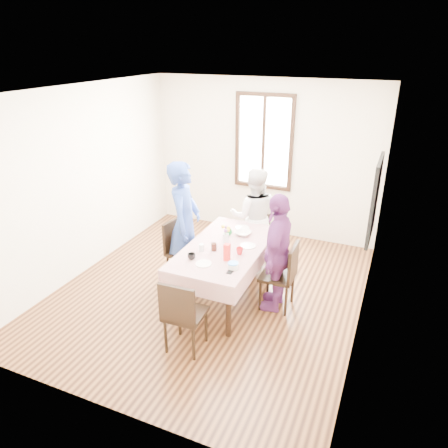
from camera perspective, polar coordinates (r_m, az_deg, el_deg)
The scene contains 30 objects.
ground at distance 5.99m, azimuth -1.93°, elevation -9.02°, with size 4.50×4.50×0.00m, color black.
back_wall at distance 7.38m, azimuth 5.39°, elevation 8.77°, with size 4.00×4.00×0.00m, color beige.
right_wall at distance 4.93m, azimuth 19.43°, elevation -0.19°, with size 4.50×4.50×0.00m, color beige.
window_frame at distance 7.30m, azimuth 5.43°, elevation 11.01°, with size 1.02×0.06×1.62m, color black.
window_pane at distance 7.30m, azimuth 5.46°, elevation 11.02°, with size 0.90×0.02×1.50m, color white.
art_poster at distance 5.14m, azimuth 19.81°, elevation 3.13°, with size 0.04×0.76×0.96m, color red.
dining_table at distance 5.68m, azimuth 0.20°, elevation -6.53°, with size 0.85×1.65×0.75m, color black.
tablecloth at distance 5.50m, azimuth 0.21°, elevation -3.10°, with size 0.97×1.77×0.01m, color #60050E.
chair_left at distance 6.04m, azimuth -5.41°, elevation -3.85°, with size 0.42×0.42×0.91m, color black.
chair_right at distance 5.48m, azimuth 7.26°, elevation -6.96°, with size 0.42×0.42×0.91m, color black.
chair_far at distance 6.59m, azimuth 4.06°, elevation -1.35°, with size 0.42×0.42×0.91m, color black.
chair_near at distance 4.78m, azimuth -5.25°, elevation -11.97°, with size 0.42×0.42×0.91m, color black.
person_left at distance 5.84m, azimuth -5.41°, elevation -0.04°, with size 0.65×0.43×1.79m, color navy.
person_far at distance 6.44m, azimuth 4.08°, elevation 1.07°, with size 0.74×0.58×1.53m, color silver.
person_right at distance 5.33m, azimuth 7.25°, elevation -3.87°, with size 0.92×0.38×1.57m, color #6C2B6E.
mug_black at distance 5.18m, azimuth -4.42°, elevation -4.39°, with size 0.10×0.10×0.08m, color black.
mug_flag at distance 5.28m, azimuth 2.15°, elevation -3.68°, with size 0.09×0.09×0.09m, color red.
mug_green at distance 5.79m, azimuth 0.62°, elevation -1.15°, with size 0.10×0.10×0.08m, color #0C7226.
serving_bowl at distance 5.80m, azimuth 2.58°, elevation -1.26°, with size 0.22×0.22×0.05m, color white.
juice_carton at distance 5.11m, azimuth 0.40°, elevation -3.85°, with size 0.07×0.07×0.22m, color red.
butter_tub at distance 4.97m, azimuth 1.24°, elevation -5.71°, with size 0.13×0.13×0.06m, color white.
jam_jar at distance 5.37m, azimuth -1.37°, elevation -3.13°, with size 0.07×0.07×0.10m, color black.
drinking_glass at distance 5.37m, azimuth -3.07°, elevation -3.20°, with size 0.07×0.07×0.10m, color silver.
smartphone at distance 4.92m, azimuth 0.89°, elevation -6.43°, with size 0.06×0.13×0.01m, color black.
flower_vase at distance 5.50m, azimuth 0.23°, elevation -2.09°, with size 0.08×0.08×0.16m, color silver.
plate_right at distance 5.50m, azimuth 3.31°, elevation -2.97°, with size 0.20×0.20×0.01m, color white.
plate_far at distance 6.02m, azimuth 2.50°, elevation -0.51°, with size 0.20×0.20×0.01m, color white.
plate_near at distance 5.08m, azimuth -2.80°, elevation -5.39°, with size 0.20×0.20×0.01m, color white.
butter_lid at distance 4.95m, azimuth 1.24°, elevation -5.33°, with size 0.12×0.12×0.01m, color blue.
flower_bunch at distance 5.45m, azimuth 0.23°, elevation -0.86°, with size 0.09×0.09×0.10m, color yellow, non-canonical shape.
Camera 1 is at (2.17, -4.56, 3.22)m, focal length 33.73 mm.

